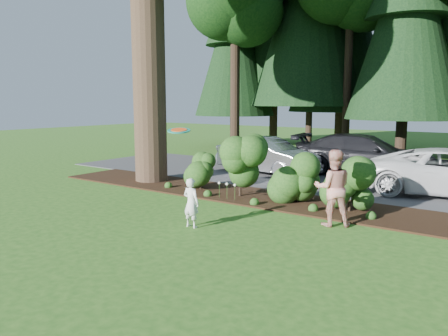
% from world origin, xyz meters
% --- Properties ---
extents(ground, '(80.00, 80.00, 0.00)m').
position_xyz_m(ground, '(0.00, 0.00, 0.00)').
color(ground, '#245317').
rests_on(ground, ground).
extents(mulch_bed, '(16.00, 2.50, 0.05)m').
position_xyz_m(mulch_bed, '(0.00, 3.25, 0.03)').
color(mulch_bed, black).
rests_on(mulch_bed, ground).
extents(driveway, '(22.00, 6.00, 0.03)m').
position_xyz_m(driveway, '(0.00, 7.50, 0.01)').
color(driveway, '#38383A').
rests_on(driveway, ground).
extents(shrub_row, '(6.53, 1.60, 1.61)m').
position_xyz_m(shrub_row, '(0.77, 3.14, 0.81)').
color(shrub_row, '#173E13').
rests_on(shrub_row, ground).
extents(lily_cluster, '(0.69, 0.09, 0.57)m').
position_xyz_m(lily_cluster, '(-0.30, 2.40, 0.50)').
color(lily_cluster, '#173E13').
rests_on(lily_cluster, ground).
extents(car_silver_wagon, '(4.92, 2.46, 1.55)m').
position_xyz_m(car_silver_wagon, '(-1.80, 7.48, 0.80)').
color(car_silver_wagon, '#B5B5BA').
rests_on(car_silver_wagon, driveway).
extents(car_dark_suv, '(6.14, 3.20, 1.70)m').
position_xyz_m(car_dark_suv, '(1.69, 9.61, 0.88)').
color(car_dark_suv, black).
rests_on(car_dark_suv, driveway).
extents(child, '(0.45, 0.30, 1.24)m').
position_xyz_m(child, '(0.70, -0.57, 0.62)').
color(child, white).
rests_on(child, ground).
extents(adult, '(1.17, 1.10, 1.92)m').
position_xyz_m(adult, '(3.47, 1.61, 0.96)').
color(adult, red).
rests_on(adult, ground).
extents(frisbee, '(0.56, 0.55, 0.15)m').
position_xyz_m(frisbee, '(0.50, -0.75, 2.40)').
color(frisbee, '#167D6B').
rests_on(frisbee, ground).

